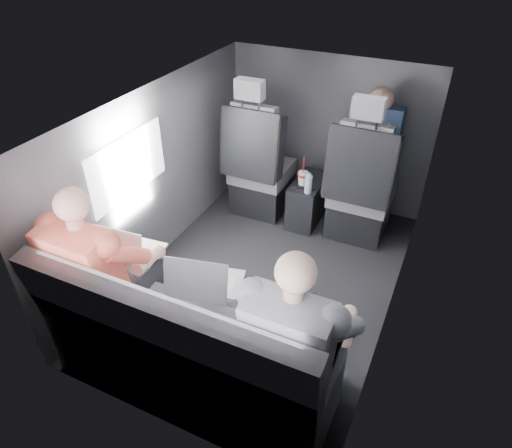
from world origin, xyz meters
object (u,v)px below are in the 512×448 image
at_px(laptop_silver, 206,281).
at_px(passenger_rear_right, 298,339).
at_px(water_bottle, 308,184).
at_px(passenger_front_right, 374,143).
at_px(laptop_white, 129,249).
at_px(passenger_rear_left, 105,270).
at_px(front_seat_right, 360,195).
at_px(rear_bench, 188,354).
at_px(soda_cup, 303,178).
at_px(front_seat_left, 259,172).
at_px(center_console, 308,201).
at_px(laptop_black, 319,323).

relative_size(laptop_silver, passenger_rear_right, 0.32).
relative_size(water_bottle, passenger_front_right, 0.23).
bearing_deg(laptop_white, passenger_rear_left, -92.31).
height_order(front_seat_right, passenger_rear_right, front_seat_right).
relative_size(passenger_rear_left, passenger_front_right, 1.57).
bearing_deg(rear_bench, soda_cup, 90.83).
relative_size(front_seat_right, passenger_rear_right, 1.05).
bearing_deg(front_seat_left, center_console, 5.07).
bearing_deg(laptop_silver, passenger_rear_right, -14.65).
bearing_deg(water_bottle, laptop_silver, -92.49).
height_order(laptop_white, passenger_front_right, passenger_front_right).
height_order(front_seat_left, passenger_rear_left, front_seat_left).
distance_m(center_console, laptop_white, 1.79).
relative_size(rear_bench, passenger_front_right, 2.07).
bearing_deg(front_seat_right, laptop_white, -122.48).
bearing_deg(laptop_black, soda_cup, 112.58).
distance_m(laptop_silver, passenger_rear_right, 0.62).
height_order(front_seat_left, laptop_black, front_seat_left).
height_order(passenger_rear_left, passenger_rear_right, passenger_rear_left).
relative_size(water_bottle, laptop_black, 0.40).
height_order(passenger_rear_left, passenger_front_right, passenger_rear_left).
xyz_separation_m(front_seat_right, water_bottle, (-0.40, -0.15, 0.08)).
height_order(laptop_white, passenger_rear_left, passenger_rear_left).
bearing_deg(front_seat_left, front_seat_right, 0.00).
distance_m(water_bottle, passenger_rear_right, 1.75).
relative_size(laptop_black, passenger_front_right, 0.56).
relative_size(rear_bench, passenger_rear_right, 1.32).
relative_size(front_seat_right, soda_cup, 4.76).
distance_m(rear_bench, laptop_black, 0.76).
relative_size(soda_cup, laptop_white, 0.78).
distance_m(front_seat_right, passenger_rear_right, 1.83).
bearing_deg(laptop_silver, soda_cup, 90.55).
xyz_separation_m(front_seat_left, laptop_white, (-0.12, -1.60, 0.23)).
bearing_deg(laptop_silver, passenger_rear_left, -164.42).
height_order(rear_bench, passenger_rear_right, passenger_rear_right).
xyz_separation_m(laptop_white, passenger_rear_right, (1.16, -0.21, -0.01)).
relative_size(center_console, soda_cup, 1.81).
xyz_separation_m(center_console, laptop_black, (0.65, -1.72, 0.43)).
distance_m(front_seat_left, rear_bench, 1.96).
xyz_separation_m(front_seat_left, soda_cup, (0.42, -0.06, 0.07)).
relative_size(water_bottle, laptop_white, 0.51).
distance_m(front_seat_left, soda_cup, 0.43).
bearing_deg(center_console, front_seat_left, -174.93).
height_order(water_bottle, laptop_silver, laptop_silver).
distance_m(passenger_rear_left, passenger_front_right, 2.31).
height_order(front_seat_right, passenger_rear_left, front_seat_right).
xyz_separation_m(center_console, laptop_white, (-0.57, -1.64, 0.43)).
bearing_deg(center_console, soda_cup, -105.83).
height_order(soda_cup, passenger_rear_right, passenger_rear_right).
xyz_separation_m(water_bottle, passenger_rear_right, (0.54, -1.66, 0.14)).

